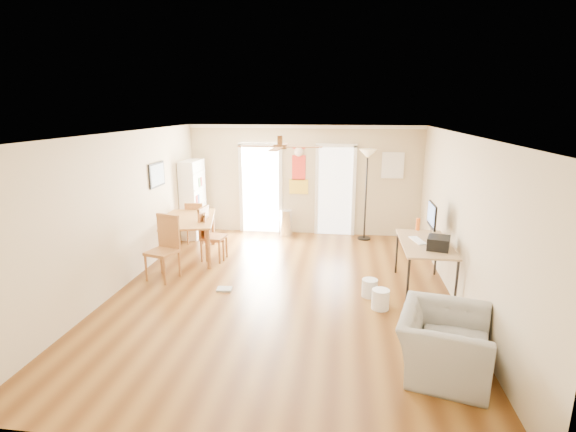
# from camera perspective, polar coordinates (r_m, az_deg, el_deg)

# --- Properties ---
(floor) EXTENTS (7.00, 7.00, 0.00)m
(floor) POSITION_cam_1_polar(r_m,az_deg,el_deg) (7.29, -0.63, -9.96)
(floor) COLOR brown
(floor) RESTS_ON ground
(ceiling) EXTENTS (5.50, 7.00, 0.00)m
(ceiling) POSITION_cam_1_polar(r_m,az_deg,el_deg) (6.66, -0.69, 10.89)
(ceiling) COLOR silver
(ceiling) RESTS_ON floor
(wall_back) EXTENTS (5.50, 0.04, 2.60)m
(wall_back) POSITION_cam_1_polar(r_m,az_deg,el_deg) (10.27, 2.14, 4.76)
(wall_back) COLOR beige
(wall_back) RESTS_ON floor
(wall_front) EXTENTS (5.50, 0.04, 2.60)m
(wall_front) POSITION_cam_1_polar(r_m,az_deg,el_deg) (3.64, -8.78, -13.56)
(wall_front) COLOR beige
(wall_front) RESTS_ON floor
(wall_left) EXTENTS (0.04, 7.00, 2.60)m
(wall_left) POSITION_cam_1_polar(r_m,az_deg,el_deg) (7.74, -21.25, 0.65)
(wall_left) COLOR beige
(wall_left) RESTS_ON floor
(wall_right) EXTENTS (0.04, 7.00, 2.60)m
(wall_right) POSITION_cam_1_polar(r_m,az_deg,el_deg) (7.03, 22.12, -0.73)
(wall_right) COLOR beige
(wall_right) RESTS_ON floor
(crown_molding) EXTENTS (5.50, 7.00, 0.08)m
(crown_molding) POSITION_cam_1_polar(r_m,az_deg,el_deg) (6.67, -0.69, 10.55)
(crown_molding) COLOR white
(crown_molding) RESTS_ON wall_back
(kitchen_doorway) EXTENTS (0.90, 0.10, 2.10)m
(kitchen_doorway) POSITION_cam_1_polar(r_m,az_deg,el_deg) (10.45, -3.63, 3.51)
(kitchen_doorway) COLOR white
(kitchen_doorway) RESTS_ON wall_back
(bathroom_doorway) EXTENTS (0.80, 0.10, 2.10)m
(bathroom_doorway) POSITION_cam_1_polar(r_m,az_deg,el_deg) (10.25, 6.30, 3.25)
(bathroom_doorway) COLOR white
(bathroom_doorway) RESTS_ON wall_back
(wall_decal) EXTENTS (0.46, 0.03, 1.10)m
(wall_decal) POSITION_cam_1_polar(r_m,az_deg,el_deg) (10.22, 1.44, 6.14)
(wall_decal) COLOR red
(wall_decal) RESTS_ON wall_back
(ac_grille) EXTENTS (0.50, 0.04, 0.60)m
(ac_grille) POSITION_cam_1_polar(r_m,az_deg,el_deg) (10.19, 13.77, 6.57)
(ac_grille) COLOR white
(ac_grille) RESTS_ON wall_back
(framed_poster) EXTENTS (0.04, 0.66, 0.48)m
(framed_poster) POSITION_cam_1_polar(r_m,az_deg,el_deg) (8.88, -17.06, 5.27)
(framed_poster) COLOR black
(framed_poster) RESTS_ON wall_left
(ceiling_fan) EXTENTS (1.24, 1.24, 0.20)m
(ceiling_fan) POSITION_cam_1_polar(r_m,az_deg,el_deg) (6.38, -1.08, 9.21)
(ceiling_fan) COLOR #593819
(ceiling_fan) RESTS_ON ceiling
(bookshelf) EXTENTS (0.40, 0.83, 1.81)m
(bookshelf) POSITION_cam_1_polar(r_m,az_deg,el_deg) (10.28, -12.53, 2.21)
(bookshelf) COLOR white
(bookshelf) RESTS_ON floor
(dining_table) EXTENTS (1.34, 1.82, 0.81)m
(dining_table) POSITION_cam_1_polar(r_m,az_deg,el_deg) (9.01, -12.94, -2.78)
(dining_table) COLOR #A87436
(dining_table) RESTS_ON floor
(dining_chair_right_a) EXTENTS (0.48, 0.48, 1.07)m
(dining_chair_right_a) POSITION_cam_1_polar(r_m,az_deg,el_deg) (8.68, -9.88, -2.40)
(dining_chair_right_a) COLOR #A46B35
(dining_chair_right_a) RESTS_ON floor
(dining_chair_right_b) EXTENTS (0.49, 0.49, 0.95)m
(dining_chair_right_b) POSITION_cam_1_polar(r_m,az_deg,el_deg) (8.75, -9.75, -2.65)
(dining_chair_right_b) COLOR #AD6638
(dining_chair_right_b) RESTS_ON floor
(dining_chair_near) EXTENTS (0.58, 0.58, 1.14)m
(dining_chair_near) POSITION_cam_1_polar(r_m,az_deg,el_deg) (7.91, -16.46, -4.19)
(dining_chair_near) COLOR #9F6333
(dining_chair_near) RESTS_ON floor
(dining_chair_far) EXTENTS (0.45, 0.45, 0.94)m
(dining_chair_far) POSITION_cam_1_polar(r_m,az_deg,el_deg) (9.89, -12.17, -0.83)
(dining_chair_far) COLOR #AD6537
(dining_chair_far) RESTS_ON floor
(trash_can) EXTENTS (0.31, 0.31, 0.63)m
(trash_can) POSITION_cam_1_polar(r_m,az_deg,el_deg) (10.24, -0.25, -0.91)
(trash_can) COLOR silver
(trash_can) RESTS_ON floor
(torchiere_lamp) EXTENTS (0.47, 0.47, 2.09)m
(torchiere_lamp) POSITION_cam_1_polar(r_m,az_deg,el_deg) (9.95, 10.33, 2.74)
(torchiere_lamp) COLOR black
(torchiere_lamp) RESTS_ON floor
(computer_desk) EXTENTS (0.78, 1.56, 0.84)m
(computer_desk) POSITION_cam_1_polar(r_m,az_deg,el_deg) (7.53, 17.57, -6.43)
(computer_desk) COLOR #A67C5A
(computer_desk) RESTS_ON floor
(imac) EXTENTS (0.12, 0.61, 0.57)m
(imac) POSITION_cam_1_polar(r_m,az_deg,el_deg) (7.76, 18.59, -0.45)
(imac) COLOR black
(imac) RESTS_ON computer_desk
(keyboard) EXTENTS (0.25, 0.47, 0.02)m
(keyboard) POSITION_cam_1_polar(r_m,az_deg,el_deg) (7.45, 16.89, -3.13)
(keyboard) COLOR white
(keyboard) RESTS_ON computer_desk
(printer) EXTENTS (0.41, 0.45, 0.19)m
(printer) POSITION_cam_1_polar(r_m,az_deg,el_deg) (7.11, 19.40, -3.40)
(printer) COLOR black
(printer) RESTS_ON computer_desk
(orange_bottle) EXTENTS (0.08, 0.08, 0.22)m
(orange_bottle) POSITION_cam_1_polar(r_m,az_deg,el_deg) (8.07, 16.91, -1.06)
(orange_bottle) COLOR orange
(orange_bottle) RESTS_ON computer_desk
(wastebasket_a) EXTENTS (0.32, 0.32, 0.29)m
(wastebasket_a) POSITION_cam_1_polar(r_m,az_deg,el_deg) (7.17, 10.81, -9.39)
(wastebasket_a) COLOR silver
(wastebasket_a) RESTS_ON floor
(wastebasket_b) EXTENTS (0.30, 0.30, 0.31)m
(wastebasket_b) POSITION_cam_1_polar(r_m,az_deg,el_deg) (6.79, 12.20, -10.78)
(wastebasket_b) COLOR white
(wastebasket_b) RESTS_ON floor
(floor_cloth) EXTENTS (0.26, 0.22, 0.04)m
(floor_cloth) POSITION_cam_1_polar(r_m,az_deg,el_deg) (7.40, -8.47, -9.61)
(floor_cloth) COLOR #979893
(floor_cloth) RESTS_ON floor
(armchair) EXTENTS (1.23, 1.33, 0.73)m
(armchair) POSITION_cam_1_polar(r_m,az_deg,el_deg) (5.43, 20.03, -15.62)
(armchair) COLOR gray
(armchair) RESTS_ON floor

